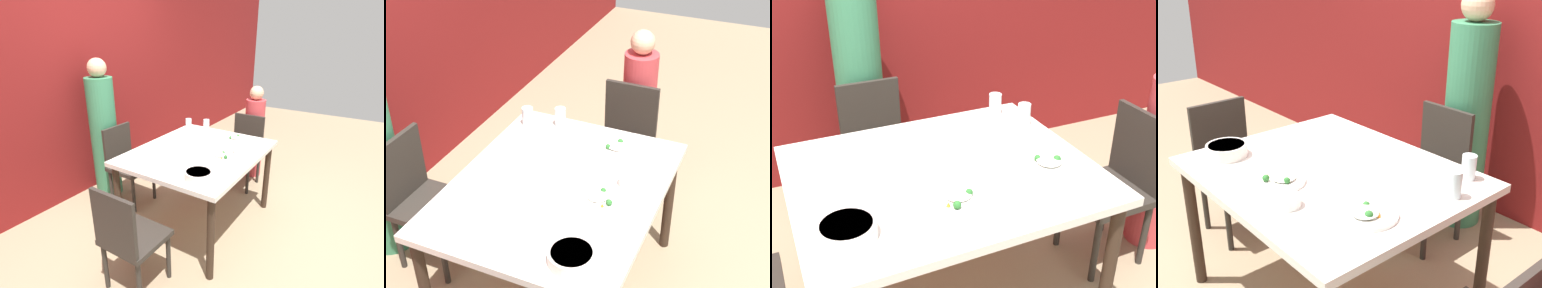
# 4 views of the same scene
# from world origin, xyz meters

# --- Properties ---
(dining_table) EXTENTS (1.32, 1.08, 0.77)m
(dining_table) POSITION_xyz_m (0.00, 0.00, 0.69)
(dining_table) COLOR silver
(dining_table) RESTS_ON ground_plane
(chair_adult_spot) EXTENTS (0.40, 0.40, 0.86)m
(chair_adult_spot) POSITION_xyz_m (-0.08, 0.88, 0.47)
(chair_adult_spot) COLOR #2D2823
(chair_adult_spot) RESTS_ON ground_plane
(chair_child_spot) EXTENTS (0.40, 0.40, 0.86)m
(chair_child_spot) POSITION_xyz_m (1.00, -0.04, 0.47)
(chair_child_spot) COLOR #2D2823
(chair_child_spot) RESTS_ON ground_plane
(person_adult) EXTENTS (0.29, 0.29, 1.56)m
(person_adult) POSITION_xyz_m (-0.08, 1.20, 0.73)
(person_adult) COLOR #387F56
(person_adult) RESTS_ON ground_plane
(bowl_curry) EXTENTS (0.21, 0.21, 0.06)m
(bowl_curry) POSITION_xyz_m (-0.48, -0.30, 0.80)
(bowl_curry) COLOR silver
(bowl_curry) RESTS_ON dining_table
(plate_rice_adult) EXTENTS (0.23, 0.23, 0.05)m
(plate_rice_adult) POSITION_xyz_m (-0.04, -0.26, 0.78)
(plate_rice_adult) COLOR white
(plate_rice_adult) RESTS_ON dining_table
(plate_rice_child) EXTENTS (0.25, 0.25, 0.05)m
(plate_rice_child) POSITION_xyz_m (0.44, -0.15, 0.78)
(plate_rice_child) COLOR white
(plate_rice_child) RESTS_ON dining_table
(bowl_rice_small) EXTENTS (0.12, 0.12, 0.05)m
(bowl_rice_small) POSITION_xyz_m (0.16, -0.35, 0.79)
(bowl_rice_small) COLOR white
(bowl_rice_small) RESTS_ON dining_table
(glass_water_tall) EXTENTS (0.07, 0.07, 0.12)m
(glass_water_tall) POSITION_xyz_m (0.56, 0.24, 0.83)
(glass_water_tall) COLOR silver
(glass_water_tall) RESTS_ON dining_table
(glass_water_short) EXTENTS (0.07, 0.07, 0.12)m
(glass_water_short) POSITION_xyz_m (0.49, 0.44, 0.83)
(glass_water_short) COLOR silver
(glass_water_short) RESTS_ON dining_table
(napkin_folded) EXTENTS (0.14, 0.14, 0.01)m
(napkin_folded) POSITION_xyz_m (0.14, 0.29, 0.77)
(napkin_folded) COLOR white
(napkin_folded) RESTS_ON dining_table
(fork_steel) EXTENTS (0.18, 0.06, 0.01)m
(fork_steel) POSITION_xyz_m (0.10, 0.04, 0.77)
(fork_steel) COLOR silver
(fork_steel) RESTS_ON dining_table
(spoon_steel) EXTENTS (0.18, 0.03, 0.01)m
(spoon_steel) POSITION_xyz_m (0.40, 0.21, 0.77)
(spoon_steel) COLOR silver
(spoon_steel) RESTS_ON dining_table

